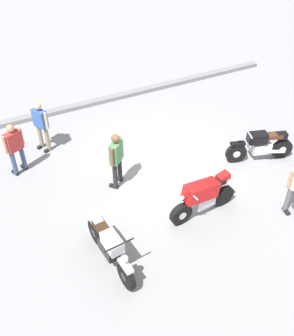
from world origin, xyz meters
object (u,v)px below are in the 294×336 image
at_px(motorcycle_black_cruiser, 261,146).
at_px(person_in_green_shirt, 116,157).
at_px(motorcycle_silver_cruiser, 110,246).
at_px(person_in_red_shirt, 15,146).
at_px(person_in_blue_shirt, 41,123).
at_px(motorcycle_red_sportbike, 203,196).

relative_size(motorcycle_black_cruiser, person_in_green_shirt, 1.20).
height_order(motorcycle_silver_cruiser, person_in_red_shirt, person_in_red_shirt).
bearing_deg(person_in_red_shirt, person_in_green_shirt, -152.51).
relative_size(motorcycle_silver_cruiser, person_in_blue_shirt, 1.27).
xyz_separation_m(motorcycle_silver_cruiser, person_in_green_shirt, (1.22, 2.40, 0.44)).
bearing_deg(motorcycle_silver_cruiser, person_in_blue_shirt, 176.38).
xyz_separation_m(motorcycle_silver_cruiser, motorcycle_red_sportbike, (2.71, 0.39, 0.07)).
bearing_deg(person_in_red_shirt, person_in_blue_shirt, -74.59).
bearing_deg(motorcycle_black_cruiser, person_in_green_shirt, 6.09).
bearing_deg(motorcycle_black_cruiser, person_in_red_shirt, -4.26).
relative_size(motorcycle_silver_cruiser, motorcycle_red_sportbike, 1.07).
relative_size(motorcycle_black_cruiser, motorcycle_red_sportbike, 1.03).
bearing_deg(motorcycle_silver_cruiser, motorcycle_black_cruiser, 100.10).
relative_size(motorcycle_red_sportbike, person_in_red_shirt, 1.20).
distance_m(motorcycle_silver_cruiser, person_in_red_shirt, 4.35).
relative_size(motorcycle_red_sportbike, person_in_green_shirt, 1.16).
distance_m(motorcycle_red_sportbike, person_in_red_shirt, 5.40).
height_order(person_in_red_shirt, person_in_green_shirt, person_in_green_shirt).
xyz_separation_m(motorcycle_red_sportbike, person_in_blue_shirt, (-2.85, 4.62, 0.34)).
distance_m(motorcycle_black_cruiser, person_in_green_shirt, 4.40).
bearing_deg(motorcycle_silver_cruiser, person_in_red_shirt, -170.47).
distance_m(person_in_green_shirt, person_in_blue_shirt, 2.95).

